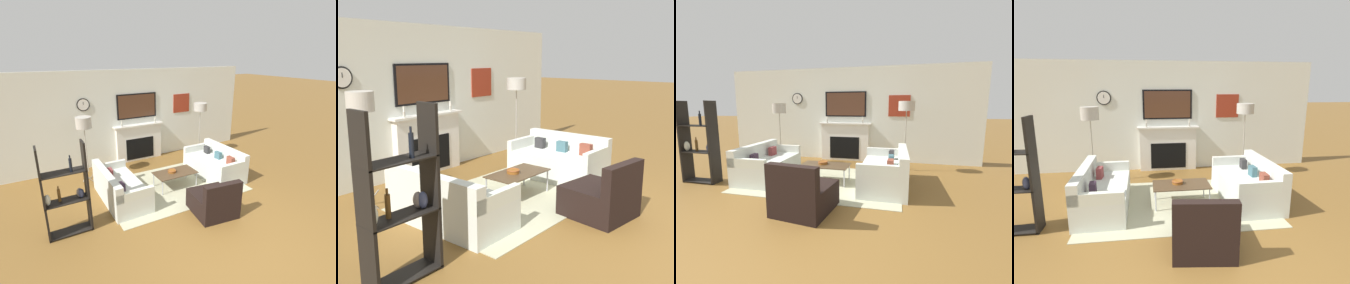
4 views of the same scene
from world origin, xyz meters
The scene contains 9 objects.
fireplace_wall centered at (0.00, 4.49, 1.24)m, with size 7.47×0.28×2.70m.
area_rug centered at (0.00, 2.38, 0.01)m, with size 3.27×2.18×0.01m.
couch_left centered at (-1.32, 2.38, 0.27)m, with size 0.84×1.69×0.74m.
couch_right centered at (1.32, 2.38, 0.29)m, with size 0.89×1.64×0.76m.
armchair centered at (0.17, 0.97, 0.26)m, with size 0.88×0.93×0.81m.
coffee_table centered at (0.06, 2.33, 0.36)m, with size 1.01×0.55×0.38m.
decorative_bowl centered at (0.00, 2.37, 0.41)m, with size 0.20×0.20×0.06m.
floor_lamp_left centered at (-1.71, 3.67, 1.51)m, with size 0.37×0.37×1.68m.
floor_lamp_right centered at (1.71, 3.67, 1.57)m, with size 0.39×0.39×1.72m.
Camera 4 is at (-0.51, -2.06, 2.10)m, focal length 28.00 mm.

